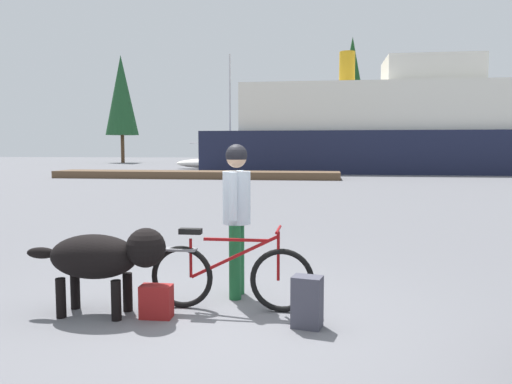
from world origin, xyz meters
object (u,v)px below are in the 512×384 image
ferry_boat (392,130)px  dog (104,257)px  person_cyclist (237,205)px  sailboat_moored (230,163)px  bicycle (230,276)px  handbag_pannier (156,302)px  backpack (307,302)px

ferry_boat → dog: bearing=-102.2°
person_cyclist → sailboat_moored: 34.68m
bicycle → ferry_boat: (5.61, 31.30, 2.56)m
bicycle → dog: size_ratio=1.17×
ferry_boat → sailboat_moored: 12.86m
handbag_pannier → sailboat_moored: bearing=99.6°
person_cyclist → ferry_boat: size_ratio=0.07×
backpack → handbag_pannier: backpack is taller
dog → sailboat_moored: bearing=98.7°
bicycle → sailboat_moored: sailboat_moored is taller
bicycle → handbag_pannier: bicycle is taller
bicycle → person_cyclist: (-0.01, 0.49, 0.70)m
handbag_pannier → sailboat_moored: 35.39m
backpack → sailboat_moored: 35.74m
bicycle → handbag_pannier: size_ratio=5.20×
person_cyclist → handbag_pannier: 1.42m
person_cyclist → backpack: person_cyclist is taller
person_cyclist → backpack: 1.49m
person_cyclist → ferry_boat: (5.62, 30.81, 1.86)m
dog → backpack: dog is taller
backpack → handbag_pannier: 1.53m
bicycle → handbag_pannier: bearing=-152.9°
person_cyclist → backpack: size_ratio=3.54×
backpack → handbag_pannier: size_ratio=1.48×
dog → handbag_pannier: bearing=-2.3°
bicycle → sailboat_moored: bearing=100.8°
sailboat_moored → ferry_boat: bearing=-14.8°
backpack → ferry_boat: bearing=81.4°
handbag_pannier → bicycle: bearing=27.1°
bicycle → handbag_pannier: (-0.69, -0.35, -0.20)m
handbag_pannier → ferry_boat: 32.40m
person_cyclist → ferry_boat: ferry_boat is taller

